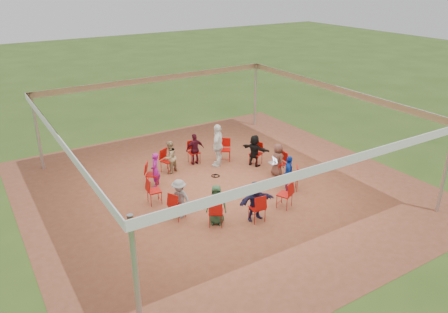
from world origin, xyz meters
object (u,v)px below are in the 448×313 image
chair_11 (292,178)px  standing_person (218,145)px  person_seated_4 (155,170)px  laptop (274,161)px  chair_9 (257,208)px  chair_3 (194,152)px  chair_10 (285,195)px  cable_coil (216,176)px  person_seated_7 (255,201)px  person_seated_0 (278,160)px  person_seated_5 (179,198)px  person_seated_6 (216,205)px  person_seated_8 (289,173)px  chair_2 (225,150)px  chair_7 (177,205)px  chair_8 (216,212)px  person_seated_2 (195,149)px  chair_1 (256,154)px  chair_4 (168,161)px  chair_0 (280,164)px  person_seated_1 (254,150)px  person_seated_3 (170,157)px  chair_5 (152,175)px  chair_6 (154,191)px

chair_11 → standing_person: size_ratio=0.53×
person_seated_4 → standing_person: size_ratio=0.74×
laptop → chair_9: bearing=138.5°
chair_3 → chair_10: size_ratio=1.00×
chair_10 → chair_3: bearing=75.0°
cable_coil → person_seated_7: bearing=-99.3°
person_seated_0 → person_seated_5: bearing=105.0°
chair_10 → chair_11: size_ratio=1.00×
person_seated_6 → person_seated_8: (3.23, 0.56, 0.00)m
chair_2 → chair_10: (-0.38, -4.21, 0.00)m
chair_7 → chair_8: 1.26m
chair_9 → person_seated_2: person_seated_2 is taller
chair_1 → chair_11: size_ratio=1.00×
person_seated_2 → cable_coil: 1.53m
chair_4 → chair_0: bearing=120.0°
chair_8 → person_seated_1: person_seated_1 is taller
chair_10 → person_seated_6: 2.39m
person_seated_3 → chair_2: bearing=152.5°
chair_10 → person_seated_6: person_seated_6 is taller
chair_0 → person_seated_5: 4.60m
chair_4 → laptop: chair_4 is taller
chair_3 → person_seated_3: (-1.19, -0.32, 0.19)m
chair_4 → person_seated_8: bearing=104.6°
chair_7 → person_seated_4: person_seated_4 is taller
person_seated_2 → standing_person: size_ratio=0.74×
chair_7 → chair_10: bearing=45.0°
chair_0 → cable_coil: 2.44m
chair_8 → chair_10: 2.44m
chair_5 → cable_coil: (2.31, -0.49, -0.43)m
standing_person → cable_coil: (-0.58, -0.80, -0.83)m
person_seated_5 → person_seated_2: bearing=120.0°
person_seated_5 → person_seated_6: same height
chair_1 → chair_11: bearing=150.0°
chair_9 → person_seated_3: bearing=104.6°
chair_10 → person_seated_5: size_ratio=0.71×
chair_3 → person_seated_2: size_ratio=0.71×
chair_10 → cable_coil: chair_10 is taller
person_seated_8 → chair_11: bearing=-90.0°
chair_2 → chair_1: bearing=165.0°
person_seated_7 → person_seated_8: 2.32m
chair_4 → chair_11: bearing=105.0°
chair_0 → person_seated_8: (-0.53, -1.12, 0.19)m
chair_0 → chair_2: bearing=30.0°
person_seated_2 → chair_6: bearing=43.6°
chair_1 → person_seated_3: person_seated_3 is taller
chair_2 → chair_10: bearing=120.0°
chair_4 → standing_person: 2.03m
chair_4 → person_seated_1: 3.37m
chair_8 → chair_4: bearing=120.0°
person_seated_2 → chair_1: bearing=152.5°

